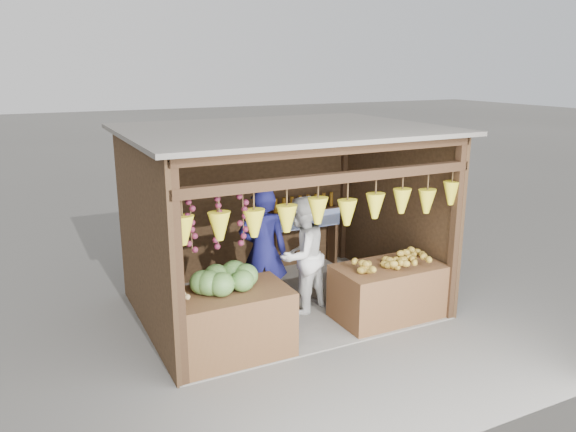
% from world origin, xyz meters
% --- Properties ---
extents(ground, '(80.00, 80.00, 0.00)m').
position_xyz_m(ground, '(0.00, 0.00, 0.00)').
color(ground, '#514F49').
rests_on(ground, ground).
extents(stall_structure, '(4.30, 3.30, 2.66)m').
position_xyz_m(stall_structure, '(-0.03, -0.04, 1.67)').
color(stall_structure, slate).
rests_on(stall_structure, ground).
extents(back_shelf, '(1.25, 0.32, 1.32)m').
position_xyz_m(back_shelf, '(1.05, 1.28, 0.87)').
color(back_shelf, '#382314').
rests_on(back_shelf, ground).
extents(counter_left, '(1.44, 0.85, 0.85)m').
position_xyz_m(counter_left, '(-1.22, -1.06, 0.42)').
color(counter_left, '#52341B').
rests_on(counter_left, ground).
extents(counter_right, '(1.52, 0.85, 0.78)m').
position_xyz_m(counter_right, '(1.16, -1.03, 0.39)').
color(counter_right, '#54331C').
rests_on(counter_right, ground).
extents(stool, '(0.30, 0.30, 0.28)m').
position_xyz_m(stool, '(-1.81, 0.13, 0.14)').
color(stool, black).
rests_on(stool, ground).
extents(man_standing, '(0.80, 0.65, 1.87)m').
position_xyz_m(man_standing, '(-0.36, -0.12, 0.94)').
color(man_standing, '#151650').
rests_on(man_standing, ground).
extents(woman_standing, '(1.03, 0.93, 1.72)m').
position_xyz_m(woman_standing, '(0.17, -0.28, 0.86)').
color(woman_standing, white).
rests_on(woman_standing, ground).
extents(vendor_seated, '(0.61, 0.54, 1.06)m').
position_xyz_m(vendor_seated, '(-1.81, 0.13, 0.81)').
color(vendor_seated, brown).
rests_on(vendor_seated, stool).
extents(melon_pile, '(1.00, 0.50, 0.32)m').
position_xyz_m(melon_pile, '(-1.21, -1.01, 1.01)').
color(melon_pile, '#124515').
rests_on(melon_pile, counter_left).
extents(tanfruit_pile, '(0.34, 0.40, 0.13)m').
position_xyz_m(tanfruit_pile, '(-1.88, -1.07, 0.91)').
color(tanfruit_pile, '#9D7648').
rests_on(tanfruit_pile, counter_left).
extents(mango_pile, '(1.40, 0.64, 0.22)m').
position_xyz_m(mango_pile, '(1.22, -1.09, 0.89)').
color(mango_pile, '#CE5E1B').
rests_on(mango_pile, counter_right).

